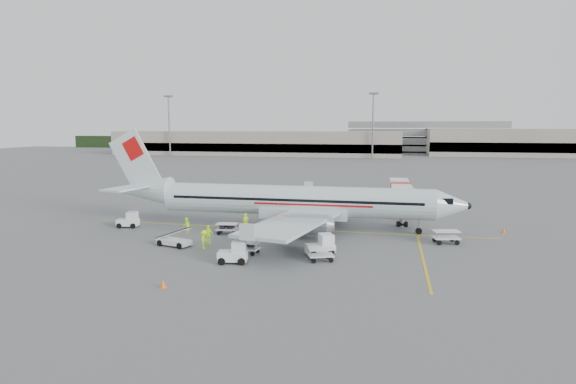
# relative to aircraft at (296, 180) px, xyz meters

# --- Properties ---
(ground) EXTENTS (360.00, 360.00, 0.00)m
(ground) POSITION_rel_aircraft_xyz_m (-1.16, -0.43, -5.30)
(ground) COLOR #56595B
(stripe_lead) EXTENTS (44.00, 0.20, 0.01)m
(stripe_lead) POSITION_rel_aircraft_xyz_m (-1.16, -0.43, -5.30)
(stripe_lead) COLOR yellow
(stripe_lead) RESTS_ON ground
(stripe_cross) EXTENTS (0.20, 20.00, 0.01)m
(stripe_cross) POSITION_rel_aircraft_xyz_m (12.84, -8.43, -5.30)
(stripe_cross) COLOR yellow
(stripe_cross) RESTS_ON ground
(terminal_west) EXTENTS (110.00, 22.00, 9.00)m
(terminal_west) POSITION_rel_aircraft_xyz_m (-41.16, 129.57, -0.80)
(terminal_west) COLOR gray
(terminal_west) RESTS_ON ground
(terminal_east) EXTENTS (90.00, 26.00, 10.00)m
(terminal_east) POSITION_rel_aircraft_xyz_m (68.84, 144.57, -0.30)
(terminal_east) COLOR gray
(terminal_east) RESTS_ON ground
(parking_garage) EXTENTS (62.00, 24.00, 14.00)m
(parking_garage) POSITION_rel_aircraft_xyz_m (23.84, 159.57, 1.70)
(parking_garage) COLOR slate
(parking_garage) RESTS_ON ground
(treeline) EXTENTS (300.00, 3.00, 6.00)m
(treeline) POSITION_rel_aircraft_xyz_m (-1.16, 174.57, -2.30)
(treeline) COLOR black
(treeline) RESTS_ON ground
(mast_west) EXTENTS (3.20, 1.20, 22.00)m
(mast_west) POSITION_rel_aircraft_xyz_m (-71.16, 117.57, 5.70)
(mast_west) COLOR slate
(mast_west) RESTS_ON ground
(mast_center) EXTENTS (3.20, 1.20, 22.00)m
(mast_center) POSITION_rel_aircraft_xyz_m (3.84, 117.57, 5.70)
(mast_center) COLOR slate
(mast_center) RESTS_ON ground
(aircraft) EXTENTS (38.56, 30.26, 10.61)m
(aircraft) POSITION_rel_aircraft_xyz_m (0.00, 0.00, 0.00)
(aircraft) COLOR silver
(aircraft) RESTS_ON ground
(jet_bridge) EXTENTS (3.48, 16.33, 4.27)m
(jet_bridge) POSITION_rel_aircraft_xyz_m (11.23, 9.35, -3.17)
(jet_bridge) COLOR white
(jet_bridge) RESTS_ON ground
(belt_loader) EXTENTS (4.64, 2.77, 2.36)m
(belt_loader) POSITION_rel_aircraft_xyz_m (-9.60, -9.80, -4.12)
(belt_loader) COLOR white
(belt_loader) RESTS_ON ground
(tug_fore) EXTENTS (2.78, 2.32, 1.86)m
(tug_fore) POSITION_rel_aircraft_xyz_m (4.19, -10.26, -4.37)
(tug_fore) COLOR white
(tug_fore) RESTS_ON ground
(tug_mid) EXTENTS (2.57, 1.75, 1.83)m
(tug_mid) POSITION_rel_aircraft_xyz_m (-2.49, -13.99, -4.39)
(tug_mid) COLOR white
(tug_mid) RESTS_ON ground
(tug_aft) EXTENTS (2.44, 1.68, 1.73)m
(tug_aft) POSITION_rel_aircraft_xyz_m (-18.26, -3.09, -4.44)
(tug_aft) COLOR white
(tug_aft) RESTS_ON ground
(cart_loaded_a) EXTENTS (2.20, 1.49, 1.07)m
(cart_loaded_a) POSITION_rel_aircraft_xyz_m (-2.13, -11.01, -4.77)
(cart_loaded_a) COLOR white
(cart_loaded_a) RESTS_ON ground
(cart_loaded_b) EXTENTS (2.30, 1.52, 1.13)m
(cart_loaded_b) POSITION_rel_aircraft_xyz_m (-6.44, -4.01, -4.74)
(cart_loaded_b) COLOR white
(cart_loaded_b) RESTS_ON ground
(cart_empty_a) EXTENTS (2.39, 1.90, 1.09)m
(cart_empty_a) POSITION_rel_aircraft_xyz_m (4.51, -11.99, -4.76)
(cart_empty_a) COLOR white
(cart_empty_a) RESTS_ON ground
(cart_empty_b) EXTENTS (2.70, 1.96, 1.27)m
(cart_empty_b) POSITION_rel_aircraft_xyz_m (15.30, -3.54, -4.67)
(cart_empty_b) COLOR white
(cart_empty_b) RESTS_ON ground
(cone_nose) EXTENTS (0.40, 0.40, 0.64)m
(cone_nose) POSITION_rel_aircraft_xyz_m (21.74, 2.64, -4.98)
(cone_nose) COLOR orange
(cone_nose) RESTS_ON ground
(cone_port) EXTENTS (0.38, 0.38, 0.61)m
(cone_port) POSITION_rel_aircraft_xyz_m (-2.36, 11.13, -5.00)
(cone_port) COLOR orange
(cone_port) RESTS_ON ground
(cone_stbd) EXTENTS (0.42, 0.42, 0.69)m
(cone_stbd) POSITION_rel_aircraft_xyz_m (-5.23, -20.88, -4.96)
(cone_stbd) COLOR orange
(cone_stbd) RESTS_ON ground
(crew_a) EXTENTS (0.81, 0.76, 1.87)m
(crew_a) POSITION_rel_aircraft_xyz_m (-5.04, -1.93, -4.37)
(crew_a) COLOR #BDF015
(crew_a) RESTS_ON ground
(crew_b) EXTENTS (0.94, 1.01, 1.66)m
(crew_b) POSITION_rel_aircraft_xyz_m (-10.69, -4.53, -4.48)
(crew_b) COLOR #BDF015
(crew_b) RESTS_ON ground
(crew_c) EXTENTS (0.80, 1.20, 1.73)m
(crew_c) POSITION_rel_aircraft_xyz_m (-6.47, -10.22, -4.44)
(crew_c) COLOR #BDF015
(crew_c) RESTS_ON ground
(crew_d) EXTENTS (1.07, 0.45, 1.83)m
(crew_d) POSITION_rel_aircraft_xyz_m (-6.73, -8.48, -4.39)
(crew_d) COLOR #BDF015
(crew_d) RESTS_ON ground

